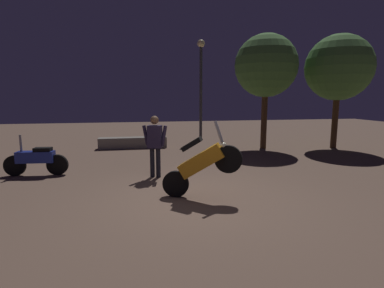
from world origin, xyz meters
TOP-DOWN VIEW (x-y plane):
  - ground_plane at (0.00, 0.00)m, footprint 40.00×40.00m
  - motorcycle_orange_foreground at (0.12, 0.03)m, footprint 1.57×0.74m
  - motorcycle_blue_parked_left at (-3.82, 2.72)m, footprint 1.66×0.39m
  - person_rider_beside at (-0.68, 1.93)m, footprint 0.66×0.34m
  - streetlamp_near at (2.04, 8.57)m, footprint 0.36×0.36m
  - tree_left_bg at (6.94, 5.17)m, footprint 2.63×2.63m
  - tree_center_bg at (4.04, 5.65)m, footprint 2.49×2.49m
  - planter_wall_low at (-1.26, 6.72)m, footprint 2.77×0.50m

SIDE VIEW (x-z plane):
  - ground_plane at x=0.00m, z-range 0.00..0.00m
  - planter_wall_low at x=-1.26m, z-range 0.00..0.45m
  - motorcycle_blue_parked_left at x=-3.82m, z-range -0.12..0.99m
  - motorcycle_orange_foreground at x=0.12m, z-range -0.07..1.56m
  - person_rider_beside at x=-0.68m, z-range 0.15..1.77m
  - streetlamp_near at x=2.04m, z-range 0.66..5.45m
  - tree_left_bg at x=6.94m, z-range 0.96..5.54m
  - tree_center_bg at x=4.04m, z-range 1.02..5.60m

